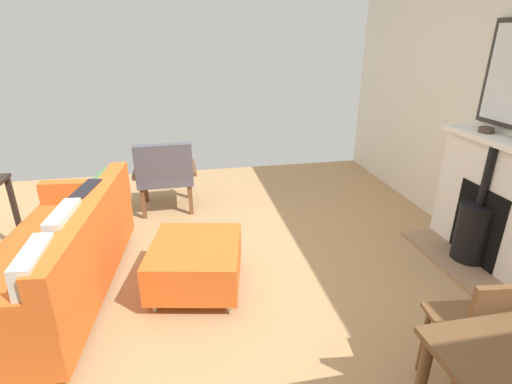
# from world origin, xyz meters

# --- Properties ---
(ground_plane) EXTENTS (5.41, 5.77, 0.01)m
(ground_plane) POSITION_xyz_m (0.00, 0.00, -0.00)
(ground_plane) COLOR tan
(fireplace) EXTENTS (0.56, 1.27, 1.11)m
(fireplace) POSITION_xyz_m (-2.51, 0.08, 0.50)
(fireplace) COLOR #9E7A5B
(fireplace) RESTS_ON ground
(mantel_bowl_near) EXTENTS (0.13, 0.13, 0.05)m
(mantel_bowl_near) POSITION_xyz_m (-2.53, -0.17, 1.14)
(mantel_bowl_near) COLOR #47382D
(mantel_bowl_near) RESTS_ON fireplace
(sofa) EXTENTS (0.99, 1.93, 0.83)m
(sofa) POSITION_xyz_m (0.98, -0.07, 0.36)
(sofa) COLOR #B2B2B7
(sofa) RESTS_ON ground
(ottoman) EXTENTS (0.81, 0.85, 0.39)m
(ottoman) POSITION_xyz_m (-0.01, 0.01, 0.24)
(ottoman) COLOR #B2B2B7
(ottoman) RESTS_ON ground
(armchair_accent) EXTENTS (0.69, 0.59, 0.83)m
(armchair_accent) POSITION_xyz_m (0.24, -1.52, 0.47)
(armchair_accent) COLOR brown
(armchair_accent) RESTS_ON ground
(dining_chair_near_fireplace) EXTENTS (0.44, 0.44, 0.84)m
(dining_chair_near_fireplace) POSITION_xyz_m (-1.41, 1.35, 0.51)
(dining_chair_near_fireplace) COLOR brown
(dining_chair_near_fireplace) RESTS_ON ground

